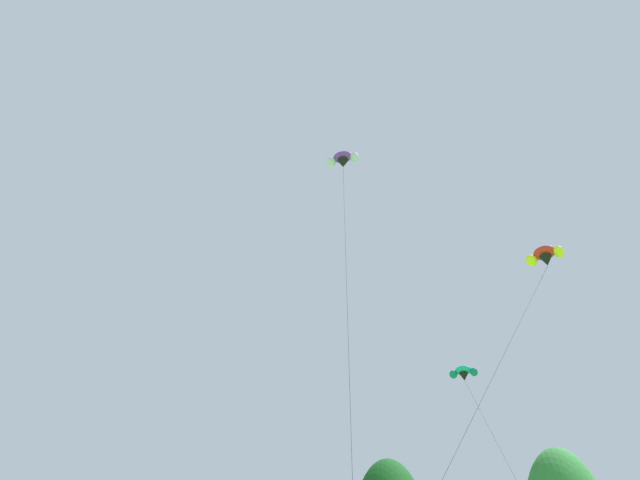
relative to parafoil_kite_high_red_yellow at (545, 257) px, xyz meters
The scene contains 3 objects.
parafoil_kite_high_red_yellow is the anchor object (origin of this frame).
parafoil_kite_mid_teal 12.49m from the parafoil_kite_high_red_yellow, 127.93° to the left, with size 8.02×17.45×16.23m.
parafoil_kite_far_purple 12.59m from the parafoil_kite_high_red_yellow, 147.08° to the right, with size 4.57×8.27×24.28m.
Camera 1 is at (5.35, 4.33, 1.95)m, focal length 33.79 mm.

